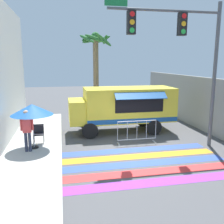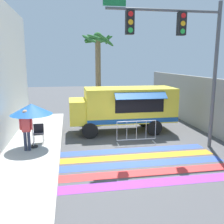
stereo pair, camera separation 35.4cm
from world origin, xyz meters
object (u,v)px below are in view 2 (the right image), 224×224
(patio_umbrella, at_px, (31,109))
(vendor_person, at_px, (26,127))
(traffic_signal_pole, at_px, (182,45))
(food_truck, at_px, (122,106))
(barricade_front, at_px, (136,132))
(folding_chair, at_px, (38,132))
(palm_tree, at_px, (98,58))

(patio_umbrella, bearing_deg, vendor_person, -116.61)
(traffic_signal_pole, distance_m, patio_umbrella, 6.88)
(food_truck, height_order, barricade_front, food_truck)
(traffic_signal_pole, xyz_separation_m, vendor_person, (-6.47, 0.46, -3.36))
(vendor_person, bearing_deg, folding_chair, 79.59)
(vendor_person, bearing_deg, food_truck, 38.26)
(food_truck, bearing_deg, traffic_signal_pole, -58.80)
(traffic_signal_pole, bearing_deg, patio_umbrella, 172.33)
(food_truck, bearing_deg, patio_umbrella, -153.05)
(folding_chair, distance_m, barricade_front, 4.55)
(traffic_signal_pole, relative_size, vendor_person, 3.58)
(food_truck, height_order, palm_tree, palm_tree)
(food_truck, xyz_separation_m, patio_umbrella, (-4.41, -2.24, 0.37))
(food_truck, xyz_separation_m, barricade_front, (0.27, -2.09, -0.92))
(traffic_signal_pole, relative_size, patio_umbrella, 3.24)
(folding_chair, xyz_separation_m, barricade_front, (4.52, -0.49, -0.12))
(traffic_signal_pole, bearing_deg, barricade_front, 148.01)
(traffic_signal_pole, xyz_separation_m, palm_tree, (-2.61, 7.51, -0.45))
(folding_chair, bearing_deg, food_truck, 15.67)
(traffic_signal_pole, bearing_deg, food_truck, 121.20)
(vendor_person, relative_size, palm_tree, 0.30)
(traffic_signal_pole, height_order, patio_umbrella, traffic_signal_pole)
(patio_umbrella, xyz_separation_m, vendor_person, (-0.19, -0.39, -0.69))
(traffic_signal_pole, distance_m, palm_tree, 7.96)
(folding_chair, height_order, barricade_front, barricade_front)
(food_truck, bearing_deg, vendor_person, -150.28)
(patio_umbrella, bearing_deg, traffic_signal_pole, -7.67)
(traffic_signal_pole, height_order, vendor_person, traffic_signal_pole)
(traffic_signal_pole, relative_size, palm_tree, 1.08)
(barricade_front, distance_m, palm_tree, 7.47)
(food_truck, xyz_separation_m, palm_tree, (-0.74, 4.42, 2.60))
(vendor_person, bearing_deg, patio_umbrella, 71.93)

